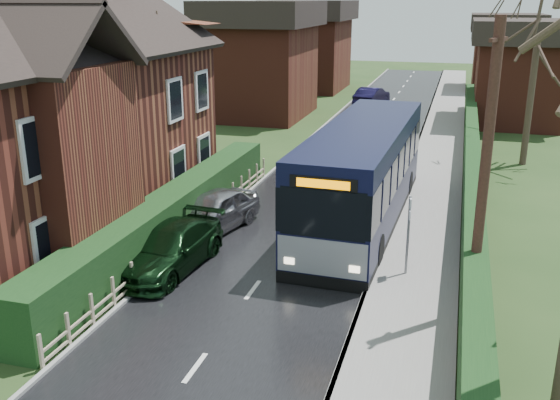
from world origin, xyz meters
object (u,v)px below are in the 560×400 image
(bus_stop_sign, at_px, (409,225))
(car_silver, at_px, (214,211))
(brick_house, at_px, (29,104))
(bus, at_px, (363,175))
(telegraph_pole, at_px, (484,175))
(car_green, at_px, (170,248))

(bus_stop_sign, bearing_deg, car_silver, 154.81)
(brick_house, distance_m, bus, 11.63)
(telegraph_pole, bearing_deg, car_green, -161.34)
(bus_stop_sign, bearing_deg, telegraph_pole, -54.92)
(car_silver, bearing_deg, bus_stop_sign, -3.70)
(bus_stop_sign, distance_m, telegraph_pole, 3.37)
(car_silver, distance_m, telegraph_pole, 9.96)
(bus, bearing_deg, car_green, -128.55)
(car_silver, distance_m, bus_stop_sign, 7.17)
(brick_house, relative_size, car_silver, 3.54)
(bus, relative_size, bus_stop_sign, 4.74)
(bus, height_order, car_silver, bus)
(brick_house, bearing_deg, bus, 18.65)
(brick_house, bearing_deg, car_green, -19.05)
(bus, distance_m, telegraph_pole, 7.60)
(bus, distance_m, car_silver, 5.42)
(car_green, xyz_separation_m, telegraph_pole, (8.64, -0.61, 3.09))
(bus, bearing_deg, bus_stop_sign, -63.41)
(car_silver, xyz_separation_m, bus_stop_sign, (6.80, -2.08, 0.93))
(car_silver, xyz_separation_m, telegraph_pole, (8.60, -4.00, 3.05))
(car_green, height_order, bus_stop_sign, bus_stop_sign)
(car_green, bearing_deg, bus_stop_sign, 15.38)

